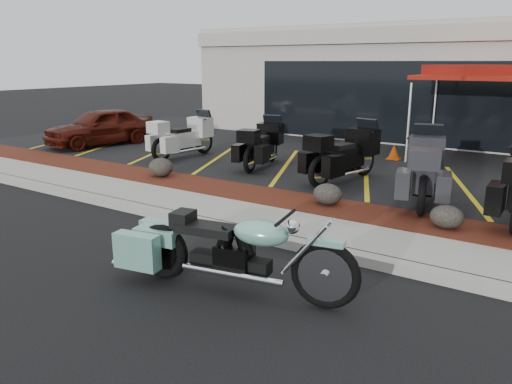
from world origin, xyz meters
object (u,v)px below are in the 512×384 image
Objects in this scene: traffic_cone at (394,152)px; popup_canopy at (475,74)px; hero_cruiser at (326,265)px; touring_white at (204,132)px; parked_car at (100,127)px.

traffic_cone is 2.90m from popup_canopy.
popup_canopy is at bearing 32.30° from traffic_cone.
hero_cruiser is 8.93m from traffic_cone.
touring_white is 5.56× the size of traffic_cone.
parked_car is (-3.79, -0.62, -0.05)m from touring_white.
popup_canopy is at bearing 31.12° from parked_car.
hero_cruiser is 7.75× the size of traffic_cone.
popup_canopy reaches higher than parked_car.
parked_car is at bearing 104.89° from touring_white.
traffic_cone is at bearing -154.12° from popup_canopy.
hero_cruiser is at bearing -93.91° from popup_canopy.
hero_cruiser is at bearing -76.33° from traffic_cone.
parked_car is (-10.84, 5.82, 0.20)m from hero_cruiser.
traffic_cone is 0.13× the size of popup_canopy.
parked_car is 1.16× the size of popup_canopy.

